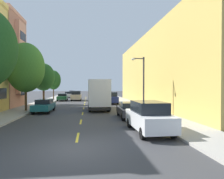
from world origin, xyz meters
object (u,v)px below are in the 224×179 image
Objects in this scene: delivery_box_truck at (98,93)px; parked_sedan_forest at (63,97)px; street_tree_farthest at (54,80)px; street_tree_third at (44,77)px; parked_hatchback_burgundy at (106,96)px; parked_wagon_silver at (69,94)px; parked_hatchback_red at (72,93)px; parked_sedan_orange at (103,94)px; street_lamp at (142,80)px; street_tree_second at (26,68)px; parked_sedan_charcoal at (129,110)px; parked_suv_white at (149,117)px; parked_sedan_teal at (44,105)px; moving_champagne_sedan at (76,96)px; parked_suv_navy at (111,98)px.

delivery_box_truck is 17.43m from parked_sedan_forest.
street_tree_farthest is 4.08m from parked_sedan_forest.
street_tree_third is 14.30m from parked_hatchback_burgundy.
parked_wagon_silver is 11.39m from parked_hatchback_red.
parked_sedan_orange is 1.12× the size of parked_hatchback_red.
delivery_box_truck is 1.58× the size of parked_sedan_orange.
street_lamp is 1.24× the size of parked_sedan_forest.
parked_sedan_forest is (-8.93, -12.93, 0.00)m from parked_sedan_orange.
street_tree_second is 12.85m from parked_sedan_charcoal.
street_tree_farthest is at bearing 115.20° from delivery_box_truck.
parked_suv_white is at bearing -90.16° from parked_sedan_orange.
parked_sedan_orange is (10.87, 11.72, -3.38)m from street_tree_farthest.
street_tree_third is 1.57× the size of parked_hatchback_burgundy.
parked_sedan_forest is 22.90m from parked_hatchback_red.
parked_sedan_teal is at bearing -89.78° from parked_wagon_silver.
street_tree_second is at bearing -96.46° from parked_sedan_forest.
street_tree_second reaches higher than parked_sedan_orange.
parked_sedan_orange is at bearing 89.84° from parked_suv_white.
parked_wagon_silver is at bearing 84.08° from street_tree_third.
moving_champagne_sedan is at bearing -76.96° from parked_wagon_silver.
parked_hatchback_burgundy is 1.01× the size of parked_hatchback_red.
street_tree_third is 1.32× the size of moving_champagne_sedan.
parked_suv_white and moving_champagne_sedan have the same top height.
parked_hatchback_burgundy is 23.66m from parked_sedan_charcoal.
street_tree_farthest is 1.48× the size of parked_hatchback_red.
street_lamp is 8.01m from parked_suv_white.
delivery_box_truck is 12.74m from parked_suv_white.
parked_suv_navy reaches higher than parked_hatchback_red.
parked_wagon_silver is (-6.18, 27.73, -1.21)m from delivery_box_truck.
parked_wagon_silver is (-8.85, -1.42, 0.05)m from parked_sedan_orange.
parked_hatchback_red is (-0.20, 40.68, 0.01)m from parked_sedan_teal.
parked_hatchback_burgundy is at bearing 89.90° from parked_sedan_charcoal.
parked_suv_navy is at bearing 72.94° from delivery_box_truck.
parked_suv_white is 1.01× the size of moving_champagne_sedan.
parked_sedan_charcoal is 24.49m from parked_sedan_forest.
parked_sedan_teal is at bearing 149.25° from parked_sedan_charcoal.
parked_sedan_teal is 17.78m from parked_sedan_forest.
parked_hatchback_burgundy is at bearing 81.53° from delivery_box_truck.
parked_sedan_teal is 1.12× the size of parked_hatchback_red.
delivery_box_truck reaches higher than moving_champagne_sedan.
parked_sedan_orange is (10.87, 30.06, -4.23)m from street_tree_second.
street_tree_farthest is 1.31× the size of parked_sedan_teal.
parked_hatchback_red is (1.93, 40.04, -4.22)m from street_tree_second.
street_lamp is at bearing -76.74° from parked_hatchback_red.
street_lamp reaches higher than parked_sedan_orange.
parked_suv_white reaches higher than parked_sedan_forest.
street_tree_third is at bearing 125.65° from parked_sedan_charcoal.
parked_hatchback_burgundy is at bearing 90.03° from parked_suv_white.
parked_sedan_teal is 1.12× the size of parked_hatchback_burgundy.
street_tree_second reaches higher than parked_hatchback_burgundy.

